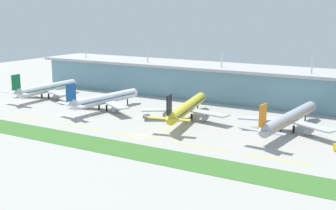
{
  "coord_description": "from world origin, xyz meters",
  "views": [
    {
      "loc": [
        110.02,
        -164.13,
        57.25
      ],
      "look_at": [
        -6.99,
        37.86,
        7.0
      ],
      "focal_mm": 46.89,
      "sensor_mm": 36.0,
      "label": 1
    }
  ],
  "objects_px": {
    "airliner_near_middle": "(104,99)",
    "baggage_cart": "(146,116)",
    "airliner_center": "(187,108)",
    "airliner_nearest": "(46,89)",
    "airliner_far_middle": "(289,118)"
  },
  "relations": [
    {
      "from": "airliner_nearest",
      "to": "airliner_center",
      "type": "height_order",
      "value": "same"
    },
    {
      "from": "airliner_near_middle",
      "to": "baggage_cart",
      "type": "height_order",
      "value": "airliner_near_middle"
    },
    {
      "from": "airliner_near_middle",
      "to": "airliner_center",
      "type": "distance_m",
      "value": 52.82
    },
    {
      "from": "airliner_center",
      "to": "airliner_nearest",
      "type": "bearing_deg",
      "value": 177.07
    },
    {
      "from": "airliner_near_middle",
      "to": "airliner_far_middle",
      "type": "bearing_deg",
      "value": 3.93
    },
    {
      "from": "airliner_nearest",
      "to": "baggage_cart",
      "type": "xyz_separation_m",
      "value": [
        88.3,
        -13.62,
        -5.18
      ]
    },
    {
      "from": "baggage_cart",
      "to": "airliner_nearest",
      "type": "bearing_deg",
      "value": 171.23
    },
    {
      "from": "airliner_center",
      "to": "airliner_far_middle",
      "type": "bearing_deg",
      "value": 3.92
    },
    {
      "from": "airliner_nearest",
      "to": "baggage_cart",
      "type": "distance_m",
      "value": 89.5
    },
    {
      "from": "airliner_nearest",
      "to": "airliner_near_middle",
      "type": "relative_size",
      "value": 1.0
    },
    {
      "from": "airliner_near_middle",
      "to": "baggage_cart",
      "type": "xyz_separation_m",
      "value": [
        32.23,
        -4.42,
        -5.18
      ]
    },
    {
      "from": "airliner_nearest",
      "to": "airliner_near_middle",
      "type": "distance_m",
      "value": 56.82
    },
    {
      "from": "airliner_nearest",
      "to": "baggage_cart",
      "type": "height_order",
      "value": "airliner_nearest"
    },
    {
      "from": "airliner_nearest",
      "to": "airliner_center",
      "type": "distance_m",
      "value": 108.91
    },
    {
      "from": "baggage_cart",
      "to": "airliner_far_middle",
      "type": "bearing_deg",
      "value": 8.98
    }
  ]
}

